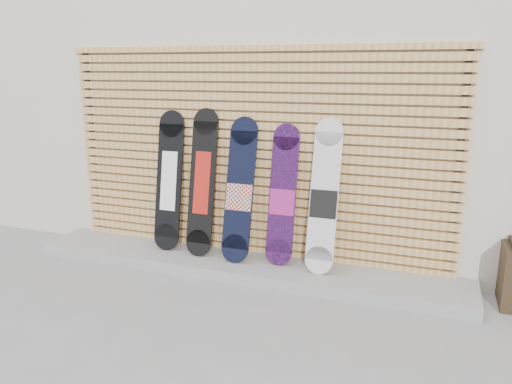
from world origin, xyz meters
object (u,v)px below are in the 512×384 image
snowboard_2 (240,191)px  snowboard_0 (169,181)px  snowboard_4 (324,197)px  snowboard_1 (202,183)px  snowboard_3 (283,196)px

snowboard_2 → snowboard_0: bearing=177.1°
snowboard_0 → snowboard_2: snowboard_0 is taller
snowboard_0 → snowboard_4: bearing=-1.2°
snowboard_1 → snowboard_2: bearing=-3.0°
snowboard_3 → snowboard_4: snowboard_4 is taller
snowboard_0 → snowboard_3: size_ratio=1.06×
snowboard_0 → snowboard_3: bearing=0.1°
snowboard_1 → snowboard_4: (1.32, -0.02, -0.04)m
snowboard_0 → snowboard_1: snowboard_1 is taller
snowboard_0 → snowboard_4: (1.73, -0.04, -0.02)m
snowboard_0 → snowboard_1: (0.41, -0.02, 0.02)m
snowboard_4 → snowboard_2: bearing=-179.5°
snowboard_1 → snowboard_2: size_ratio=1.05×
snowboard_0 → snowboard_4: snowboard_0 is taller
snowboard_4 → snowboard_1: bearing=179.3°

